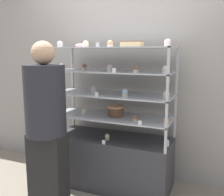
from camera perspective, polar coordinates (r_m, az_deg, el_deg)
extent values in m
plane|color=gray|center=(3.17, 0.00, -18.37)|extent=(20.00, 20.00, 0.00)
cube|color=gray|center=(3.18, 2.87, 6.24)|extent=(8.00, 0.05, 2.60)
cube|color=#333338|center=(3.05, 0.00, -13.63)|extent=(1.31, 0.53, 0.57)
cube|color=#B7B7BC|center=(3.41, -8.38, -3.90)|extent=(0.02, 0.02, 0.25)
cube|color=#B7B7BC|center=(2.98, 13.51, -6.12)|extent=(0.02, 0.02, 0.25)
cube|color=#B7B7BC|center=(3.00, -13.39, -5.98)|extent=(0.02, 0.02, 0.25)
cube|color=#B7B7BC|center=(2.50, 11.60, -9.16)|extent=(0.02, 0.02, 0.25)
cube|color=#B7BCC6|center=(2.88, 0.00, -3.98)|extent=(1.31, 0.53, 0.01)
cube|color=#B7B7BC|center=(3.36, -8.48, 0.17)|extent=(0.02, 0.02, 0.25)
cube|color=#B7B7BC|center=(2.92, 13.71, -1.47)|extent=(0.02, 0.02, 0.25)
cube|color=#B7B7BC|center=(2.95, -13.58, -1.37)|extent=(0.02, 0.02, 0.25)
cube|color=#B7B7BC|center=(2.43, 11.80, -3.67)|extent=(0.02, 0.02, 0.25)
cube|color=#B7BCC6|center=(2.83, 0.00, 0.86)|extent=(1.31, 0.53, 0.01)
cube|color=#B7B7BC|center=(3.33, -8.59, 4.35)|extent=(0.02, 0.02, 0.25)
cube|color=#B7B7BC|center=(2.88, 13.91, 3.33)|extent=(0.02, 0.02, 0.25)
cube|color=#B7B7BC|center=(2.91, -13.78, 3.39)|extent=(0.02, 0.02, 0.25)
cube|color=#B7B7BC|center=(2.39, 12.01, 2.08)|extent=(0.02, 0.02, 0.25)
cube|color=#B7BCC6|center=(2.80, 0.00, 5.84)|extent=(1.31, 0.53, 0.01)
cube|color=#B7B7BC|center=(3.31, -8.70, 8.58)|extent=(0.02, 0.02, 0.25)
cube|color=#B7B7BC|center=(2.87, 14.11, 8.21)|extent=(0.02, 0.02, 0.25)
cube|color=#B7B7BC|center=(2.89, -13.98, 8.23)|extent=(0.02, 0.02, 0.25)
cube|color=#B7B7BC|center=(2.37, 12.22, 8.00)|extent=(0.02, 0.02, 0.25)
cube|color=#B7BCC6|center=(2.79, 0.00, 10.87)|extent=(1.31, 0.53, 0.01)
cylinder|color=brown|center=(2.86, 0.82, -3.01)|extent=(0.17, 0.17, 0.09)
cylinder|color=#E5996B|center=(2.85, 0.82, -1.93)|extent=(0.18, 0.18, 0.02)
cube|color=#DBBC84|center=(2.67, 4.34, 11.53)|extent=(0.21, 0.12, 0.05)
cube|color=#8C5B42|center=(2.67, 4.35, 12.15)|extent=(0.21, 0.12, 0.01)
cylinder|color=#CCB28C|center=(3.12, -10.93, -7.34)|extent=(0.05, 0.05, 0.03)
sphere|color=silver|center=(3.11, -10.95, -6.84)|extent=(0.05, 0.05, 0.05)
cylinder|color=#CCB28C|center=(2.85, -1.06, -8.82)|extent=(0.05, 0.05, 0.03)
sphere|color=#F4EAB2|center=(2.84, -1.06, -8.28)|extent=(0.05, 0.05, 0.05)
cylinder|color=white|center=(2.74, 11.82, -9.86)|extent=(0.05, 0.05, 0.03)
sphere|color=silver|center=(2.73, 11.84, -9.29)|extent=(0.05, 0.05, 0.05)
cube|color=white|center=(2.72, -1.84, -9.61)|extent=(0.04, 0.00, 0.04)
cylinder|color=white|center=(3.04, -11.29, -3.05)|extent=(0.05, 0.05, 0.02)
sphere|color=white|center=(3.04, -11.31, -2.56)|extent=(0.05, 0.05, 0.05)
cylinder|color=white|center=(2.94, -6.08, -3.38)|extent=(0.05, 0.05, 0.02)
sphere|color=#F4EAB2|center=(2.93, -6.09, -2.88)|extent=(0.05, 0.05, 0.05)
cylinder|color=#CCB28C|center=(2.67, 4.99, -4.73)|extent=(0.05, 0.05, 0.02)
sphere|color=#8C5B42|center=(2.66, 5.00, -4.17)|extent=(0.05, 0.05, 0.05)
cylinder|color=white|center=(2.60, 11.64, -5.30)|extent=(0.05, 0.05, 0.02)
sphere|color=#E5996B|center=(2.59, 11.66, -4.73)|extent=(0.05, 0.05, 0.05)
cube|color=white|center=(2.52, 6.08, -5.40)|extent=(0.04, 0.00, 0.04)
cylinder|color=white|center=(2.99, -11.35, 1.54)|extent=(0.06, 0.06, 0.03)
sphere|color=#8C5B42|center=(2.99, -11.37, 2.14)|extent=(0.06, 0.06, 0.06)
cylinder|color=beige|center=(2.87, -3.92, 1.37)|extent=(0.06, 0.06, 0.03)
sphere|color=silver|center=(2.87, -3.93, 1.99)|extent=(0.06, 0.06, 0.06)
cylinder|color=beige|center=(2.66, 2.83, 0.70)|extent=(0.06, 0.06, 0.03)
sphere|color=silver|center=(2.66, 2.84, 1.37)|extent=(0.06, 0.06, 0.06)
cylinder|color=beige|center=(2.57, 11.69, 0.17)|extent=(0.06, 0.06, 0.03)
sphere|color=#F4EAB2|center=(2.56, 11.71, 0.86)|extent=(0.06, 0.06, 0.06)
cube|color=white|center=(2.63, -3.31, 0.77)|extent=(0.04, 0.00, 0.04)
cylinder|color=#CCB28C|center=(3.04, -10.92, 6.36)|extent=(0.05, 0.05, 0.03)
sphere|color=silver|center=(3.03, -10.94, 6.91)|extent=(0.05, 0.05, 0.05)
cylinder|color=beige|center=(2.89, -6.05, 6.32)|extent=(0.05, 0.05, 0.03)
sphere|color=#8C5B42|center=(2.89, -6.06, 6.90)|extent=(0.05, 0.05, 0.05)
cylinder|color=white|center=(2.74, -0.45, 6.18)|extent=(0.05, 0.05, 0.03)
sphere|color=silver|center=(2.74, -0.45, 6.79)|extent=(0.05, 0.05, 0.05)
cylinder|color=beige|center=(2.57, 5.23, 5.89)|extent=(0.05, 0.05, 0.03)
sphere|color=#8C5B42|center=(2.57, 5.24, 6.54)|extent=(0.05, 0.05, 0.05)
cylinder|color=white|center=(2.53, 11.48, 5.67)|extent=(0.05, 0.05, 0.03)
sphere|color=white|center=(2.53, 11.50, 6.34)|extent=(0.05, 0.05, 0.05)
cube|color=white|center=(2.53, 0.45, 6.03)|extent=(0.04, 0.00, 0.04)
cylinder|color=white|center=(2.99, -11.23, 10.95)|extent=(0.06, 0.06, 0.02)
sphere|color=silver|center=(2.99, -11.25, 11.49)|extent=(0.06, 0.06, 0.06)
cylinder|color=white|center=(2.88, -5.73, 11.13)|extent=(0.06, 0.06, 0.02)
sphere|color=#F4EAB2|center=(2.88, -5.74, 11.70)|extent=(0.06, 0.06, 0.06)
cylinder|color=beige|center=(2.75, -0.31, 11.24)|extent=(0.06, 0.06, 0.02)
sphere|color=#E5996B|center=(2.75, -0.32, 11.83)|extent=(0.06, 0.06, 0.06)
cylinder|color=beige|center=(2.55, 12.01, 11.14)|extent=(0.06, 0.06, 0.02)
sphere|color=silver|center=(2.55, 12.03, 11.78)|extent=(0.06, 0.06, 0.06)
cube|color=white|center=(2.59, -3.16, 11.55)|extent=(0.04, 0.00, 0.04)
torus|color=#EFB2BC|center=(3.02, -6.57, 11.24)|extent=(0.15, 0.15, 0.04)
cube|color=black|center=(2.68, -13.70, -15.35)|extent=(0.36, 0.20, 0.75)
cylinder|color=#26262D|center=(2.47, -14.36, -0.52)|extent=(0.37, 0.37, 0.65)
sphere|color=tan|center=(2.43, -14.80, 9.50)|extent=(0.21, 0.21, 0.21)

